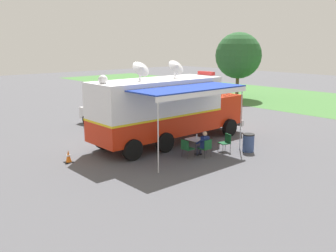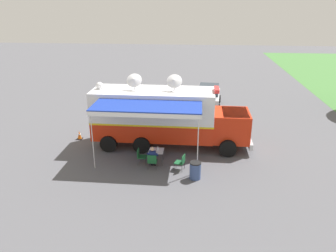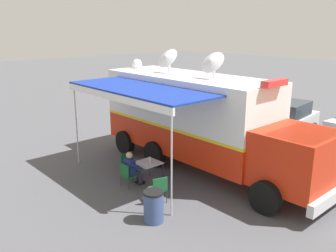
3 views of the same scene
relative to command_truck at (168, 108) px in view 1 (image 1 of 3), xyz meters
name	(u,v)px [view 1 (image 1 of 3)]	position (x,y,z in m)	size (l,w,h in m)	color
ground_plane	(157,145)	(-0.04, -0.75, -1.95)	(100.00, 100.00, 0.00)	#515156
grass_verge	(334,104)	(-0.04, 20.06, -1.94)	(80.00, 14.00, 0.01)	#427538
lot_stripe	(159,129)	(-2.77, 1.72, -1.94)	(0.12, 4.80, 0.01)	silver
command_truck	(168,108)	(0.00, 0.00, 0.00)	(4.90, 9.51, 4.53)	red
folding_table	(196,140)	(2.35, -0.30, -1.27)	(0.81, 0.81, 0.73)	silver
water_bottle	(197,136)	(2.33, -0.21, -1.11)	(0.07, 0.07, 0.22)	silver
folding_chair_at_table	(206,147)	(3.15, -0.41, -1.43)	(0.48, 0.48, 0.87)	#19562D
folding_chair_beside_table	(187,147)	(2.57, -1.15, -1.43)	(0.48, 0.48, 0.87)	#19562D
folding_chair_spare_by_truck	(226,141)	(3.10, 1.12, -1.43)	(0.60, 0.60, 0.87)	#19562D
seated_responder	(203,143)	(2.96, -0.41, -1.30)	(0.66, 0.55, 1.25)	navy
trash_bin	(248,143)	(3.92, 1.86, -1.49)	(0.57, 0.57, 0.91)	#384C7F
traffic_cone	(68,157)	(-0.49, -5.66, -1.67)	(0.36, 0.36, 0.58)	black
car_behind_truck	(109,112)	(-6.02, 0.14, -1.07)	(4.38, 2.38, 1.76)	silver
car_far_corner	(122,103)	(-8.42, 2.84, -1.07)	(4.33, 2.28, 1.76)	#B2B5BA
tree_far_left	(238,56)	(-8.05, 16.34, 2.18)	(4.43, 4.43, 6.35)	brown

